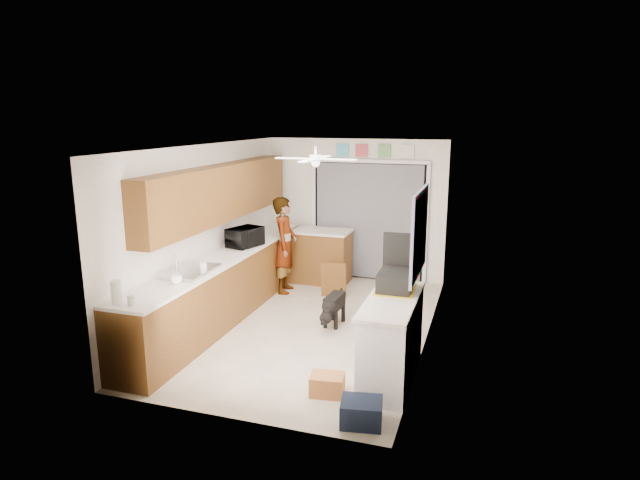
% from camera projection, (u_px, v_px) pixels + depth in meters
% --- Properties ---
extents(floor, '(5.00, 5.00, 0.00)m').
position_uv_depth(floor, '(311.00, 325.00, 7.55)').
color(floor, '#BBAE97').
rests_on(floor, ground).
extents(ceiling, '(5.00, 5.00, 0.00)m').
position_uv_depth(ceiling, '(311.00, 146.00, 6.98)').
color(ceiling, white).
rests_on(ceiling, ground).
extents(wall_back, '(3.20, 0.00, 3.20)m').
position_uv_depth(wall_back, '(356.00, 209.00, 9.59)').
color(wall_back, white).
rests_on(wall_back, ground).
extents(wall_front, '(3.20, 0.00, 3.20)m').
position_uv_depth(wall_front, '(225.00, 297.00, 4.95)').
color(wall_front, white).
rests_on(wall_front, ground).
extents(wall_left, '(0.00, 5.00, 5.00)m').
position_uv_depth(wall_left, '(207.00, 232.00, 7.74)').
color(wall_left, white).
rests_on(wall_left, ground).
extents(wall_right, '(0.00, 5.00, 5.00)m').
position_uv_depth(wall_right, '(430.00, 248.00, 6.79)').
color(wall_right, white).
rests_on(wall_right, ground).
extents(left_base_cabinets, '(0.60, 4.80, 0.90)m').
position_uv_depth(left_base_cabinets, '(227.00, 286.00, 7.83)').
color(left_base_cabinets, brown).
rests_on(left_base_cabinets, floor).
extents(left_countertop, '(0.62, 4.80, 0.04)m').
position_uv_depth(left_countertop, '(227.00, 255.00, 7.73)').
color(left_countertop, white).
rests_on(left_countertop, left_base_cabinets).
extents(upper_cabinets, '(0.32, 4.00, 0.80)m').
position_uv_depth(upper_cabinets, '(222.00, 193.00, 7.76)').
color(upper_cabinets, brown).
rests_on(upper_cabinets, wall_left).
extents(sink_basin, '(0.50, 0.76, 0.06)m').
position_uv_depth(sink_basin, '(190.00, 272.00, 6.79)').
color(sink_basin, silver).
rests_on(sink_basin, left_countertop).
extents(faucet, '(0.03, 0.03, 0.22)m').
position_uv_depth(faucet, '(176.00, 263.00, 6.82)').
color(faucet, silver).
rests_on(faucet, left_countertop).
extents(peninsula_base, '(1.00, 0.60, 0.90)m').
position_uv_depth(peninsula_base, '(321.00, 257.00, 9.45)').
color(peninsula_base, brown).
rests_on(peninsula_base, floor).
extents(peninsula_top, '(1.04, 0.64, 0.04)m').
position_uv_depth(peninsula_top, '(321.00, 231.00, 9.35)').
color(peninsula_top, white).
rests_on(peninsula_top, peninsula_base).
extents(back_opening_recess, '(2.00, 0.06, 2.10)m').
position_uv_depth(back_opening_recess, '(369.00, 221.00, 9.53)').
color(back_opening_recess, black).
rests_on(back_opening_recess, wall_back).
extents(curtain_panel, '(1.90, 0.03, 2.05)m').
position_uv_depth(curtain_panel, '(368.00, 222.00, 9.49)').
color(curtain_panel, slate).
rests_on(curtain_panel, wall_back).
extents(door_trim_left, '(0.06, 0.04, 2.10)m').
position_uv_depth(door_trim_left, '(314.00, 218.00, 9.80)').
color(door_trim_left, white).
rests_on(door_trim_left, wall_back).
extents(door_trim_right, '(0.06, 0.04, 2.10)m').
position_uv_depth(door_trim_right, '(426.00, 225.00, 9.20)').
color(door_trim_right, white).
rests_on(door_trim_right, wall_back).
extents(door_trim_head, '(2.10, 0.04, 0.06)m').
position_uv_depth(door_trim_head, '(370.00, 161.00, 9.26)').
color(door_trim_head, white).
rests_on(door_trim_head, wall_back).
extents(header_frame_1, '(0.22, 0.02, 0.22)m').
position_uv_depth(header_frame_1, '(342.00, 150.00, 9.39)').
color(header_frame_1, '#52C0DC').
rests_on(header_frame_1, wall_back).
extents(header_frame_2, '(0.22, 0.02, 0.22)m').
position_uv_depth(header_frame_2, '(362.00, 150.00, 9.29)').
color(header_frame_2, '#BD464A').
rests_on(header_frame_2, wall_back).
extents(header_frame_3, '(0.22, 0.02, 0.22)m').
position_uv_depth(header_frame_3, '(384.00, 151.00, 9.17)').
color(header_frame_3, '#66A65F').
rests_on(header_frame_3, wall_back).
extents(header_frame_4, '(0.22, 0.02, 0.22)m').
position_uv_depth(header_frame_4, '(408.00, 151.00, 9.05)').
color(header_frame_4, silver).
rests_on(header_frame_4, wall_back).
extents(route66_sign, '(0.22, 0.02, 0.26)m').
position_uv_depth(route66_sign, '(305.00, 149.00, 9.60)').
color(route66_sign, silver).
rests_on(route66_sign, wall_back).
extents(right_counter_base, '(0.50, 1.40, 0.90)m').
position_uv_depth(right_counter_base, '(392.00, 341.00, 5.93)').
color(right_counter_base, white).
rests_on(right_counter_base, floor).
extents(right_counter_top, '(0.54, 1.44, 0.04)m').
position_uv_depth(right_counter_top, '(392.00, 301.00, 5.83)').
color(right_counter_top, white).
rests_on(right_counter_top, right_counter_base).
extents(abstract_painting, '(0.03, 1.15, 0.95)m').
position_uv_depth(abstract_painting, '(419.00, 233.00, 5.78)').
color(abstract_painting, pink).
rests_on(abstract_painting, wall_right).
extents(ceiling_fan, '(1.14, 1.14, 0.24)m').
position_uv_depth(ceiling_fan, '(315.00, 159.00, 7.21)').
color(ceiling_fan, white).
rests_on(ceiling_fan, ceiling).
extents(microwave, '(0.49, 0.60, 0.29)m').
position_uv_depth(microwave, '(245.00, 237.00, 8.14)').
color(microwave, black).
rests_on(microwave, left_countertop).
extents(cup, '(0.14, 0.14, 0.11)m').
position_uv_depth(cup, '(176.00, 279.00, 6.33)').
color(cup, white).
rests_on(cup, left_countertop).
extents(jar_a, '(0.10, 0.10, 0.13)m').
position_uv_depth(jar_a, '(203.00, 267.00, 6.81)').
color(jar_a, silver).
rests_on(jar_a, left_countertop).
extents(jar_b, '(0.09, 0.09, 0.11)m').
position_uv_depth(jar_b, '(131.00, 301.00, 5.60)').
color(jar_b, silver).
rests_on(jar_b, left_countertop).
extents(paper_towel_roll, '(0.15, 0.15, 0.26)m').
position_uv_depth(paper_towel_roll, '(117.00, 292.00, 5.64)').
color(paper_towel_roll, white).
rests_on(paper_towel_roll, left_countertop).
extents(suitcase, '(0.39, 0.52, 0.22)m').
position_uv_depth(suitcase, '(396.00, 281.00, 6.11)').
color(suitcase, black).
rests_on(suitcase, right_counter_top).
extents(suitcase_rim, '(0.45, 0.59, 0.02)m').
position_uv_depth(suitcase_rim, '(395.00, 290.00, 6.13)').
color(suitcase_rim, yellow).
rests_on(suitcase_rim, suitcase).
extents(suitcase_lid, '(0.42, 0.04, 0.50)m').
position_uv_depth(suitcase_lid, '(401.00, 253.00, 6.32)').
color(suitcase_lid, black).
rests_on(suitcase_lid, suitcase).
extents(cardboard_box, '(0.38, 0.31, 0.22)m').
position_uv_depth(cardboard_box, '(327.00, 385.00, 5.65)').
color(cardboard_box, '#AD6536').
rests_on(cardboard_box, floor).
extents(navy_crate, '(0.44, 0.39, 0.24)m').
position_uv_depth(navy_crate, '(361.00, 412.00, 5.11)').
color(navy_crate, '#141E32').
rests_on(navy_crate, floor).
extents(cabinet_door_panel, '(0.42, 0.23, 0.60)m').
position_uv_depth(cabinet_door_panel, '(333.00, 280.00, 8.62)').
color(cabinet_door_panel, brown).
rests_on(cabinet_door_panel, floor).
extents(man, '(0.47, 0.64, 1.60)m').
position_uv_depth(man, '(285.00, 245.00, 8.84)').
color(man, white).
rests_on(man, floor).
extents(dog, '(0.31, 0.65, 0.49)m').
position_uv_depth(dog, '(334.00, 308.00, 7.52)').
color(dog, black).
rests_on(dog, floor).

